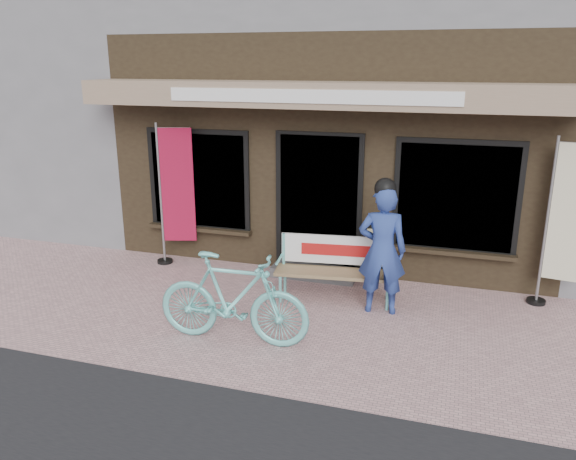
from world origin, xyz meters
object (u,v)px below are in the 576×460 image
(nobori_red, at_px, (175,193))
(nobori_cream, at_px, (567,223))
(bicycle, at_px, (233,299))
(menu_stand, at_px, (378,251))
(person, at_px, (382,248))
(bench, at_px, (335,263))

(nobori_red, height_order, nobori_cream, nobori_cream)
(bicycle, height_order, menu_stand, bicycle)
(person, bearing_deg, nobori_red, 158.56)
(person, bearing_deg, menu_stand, 93.04)
(bench, relative_size, bicycle, 0.91)
(nobori_cream, xyz_separation_m, menu_stand, (-2.46, 0.29, -0.73))
(bicycle, height_order, nobori_red, nobori_red)
(nobori_cream, relative_size, menu_stand, 2.59)
(bench, distance_m, nobori_red, 2.93)
(bench, relative_size, nobori_red, 0.73)
(nobori_cream, distance_m, menu_stand, 2.58)
(bench, distance_m, nobori_cream, 3.06)
(person, height_order, bicycle, person)
(bicycle, bearing_deg, person, -50.66)
(bench, xyz_separation_m, nobori_red, (-2.78, 0.65, 0.66))
(nobori_red, relative_size, nobori_cream, 1.00)
(bench, relative_size, nobori_cream, 0.73)
(person, relative_size, menu_stand, 2.04)
(person, xyz_separation_m, nobori_cream, (2.26, 0.85, 0.30))
(person, xyz_separation_m, menu_stand, (-0.20, 1.15, -0.43))
(nobori_red, bearing_deg, bench, -29.83)
(bench, height_order, nobori_red, nobori_red)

